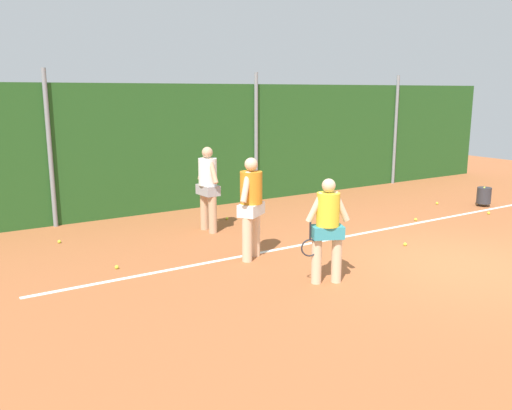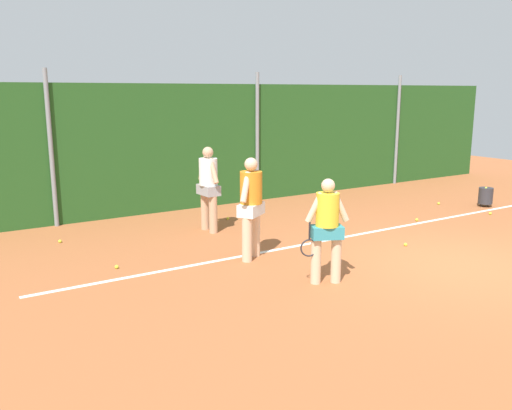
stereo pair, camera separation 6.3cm
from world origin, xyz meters
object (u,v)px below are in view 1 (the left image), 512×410
at_px(player_backcourt_far, 208,184).
at_px(tennis_ball_3, 489,213).
at_px(ball_hopper, 484,195).
at_px(tennis_ball_0, 117,267).
at_px(player_foreground_near, 327,225).
at_px(tennis_ball_1, 437,203).
at_px(tennis_ball_6, 59,242).
at_px(tennis_ball_5, 405,244).
at_px(player_midcourt, 251,203).
at_px(tennis_ball_4, 416,219).
at_px(tennis_ball_2, 227,218).

distance_m(player_backcourt_far, tennis_ball_3, 7.01).
height_order(ball_hopper, tennis_ball_0, ball_hopper).
bearing_deg(ball_hopper, player_backcourt_far, 167.56).
bearing_deg(ball_hopper, tennis_ball_0, 178.84).
bearing_deg(player_foreground_near, tennis_ball_1, -130.66).
relative_size(player_backcourt_far, tennis_ball_6, 27.65).
bearing_deg(player_backcourt_far, tennis_ball_3, 68.34).
distance_m(player_backcourt_far, tennis_ball_5, 4.23).
xyz_separation_m(tennis_ball_3, tennis_ball_5, (-3.84, -0.81, 0.00)).
relative_size(tennis_ball_0, tennis_ball_6, 1.00).
bearing_deg(player_midcourt, tennis_ball_1, -22.62).
xyz_separation_m(tennis_ball_4, tennis_ball_5, (-1.79, -1.31, 0.00)).
bearing_deg(tennis_ball_5, tennis_ball_3, 11.87).
xyz_separation_m(player_midcourt, ball_hopper, (7.53, 0.53, -0.74)).
height_order(player_foreground_near, tennis_ball_3, player_foreground_near).
relative_size(tennis_ball_2, tennis_ball_5, 1.00).
xyz_separation_m(player_foreground_near, tennis_ball_2, (0.75, 4.51, -0.90)).
xyz_separation_m(player_foreground_near, tennis_ball_6, (-3.05, 4.58, -0.90)).
relative_size(player_foreground_near, tennis_ball_1, 25.27).
xyz_separation_m(tennis_ball_0, tennis_ball_3, (9.06, -0.86, 0.00)).
height_order(player_foreground_near, tennis_ball_6, player_foreground_near).
bearing_deg(tennis_ball_1, tennis_ball_2, 165.13).
distance_m(player_midcourt, tennis_ball_3, 6.88).
relative_size(ball_hopper, tennis_ball_0, 7.78).
distance_m(ball_hopper, tennis_ball_6, 10.52).
height_order(tennis_ball_1, tennis_ball_2, same).
bearing_deg(tennis_ball_5, player_foreground_near, -164.08).
relative_size(player_foreground_near, player_midcourt, 0.91).
height_order(tennis_ball_0, tennis_ball_2, same).
bearing_deg(tennis_ball_2, player_foreground_near, -99.44).
height_order(tennis_ball_4, tennis_ball_6, same).
relative_size(player_midcourt, player_backcourt_far, 1.01).
xyz_separation_m(ball_hopper, tennis_ball_2, (-6.45, 2.29, -0.26)).
bearing_deg(tennis_ball_2, tennis_ball_0, -147.94).
height_order(tennis_ball_0, tennis_ball_3, same).
bearing_deg(player_backcourt_far, player_foreground_near, -1.21).
xyz_separation_m(ball_hopper, tennis_ball_6, (-10.25, 2.36, -0.26)).
xyz_separation_m(tennis_ball_0, tennis_ball_1, (8.95, 0.60, 0.00)).
height_order(player_midcourt, tennis_ball_0, player_midcourt).
relative_size(ball_hopper, tennis_ball_3, 7.78).
bearing_deg(tennis_ball_3, player_backcourt_far, 160.90).
height_order(player_foreground_near, tennis_ball_4, player_foreground_near).
distance_m(player_foreground_near, tennis_ball_2, 4.66).
relative_size(player_backcourt_far, tennis_ball_3, 27.65).
relative_size(tennis_ball_1, tennis_ball_2, 1.00).
xyz_separation_m(player_midcourt, tennis_ball_6, (-2.71, 2.89, -1.00)).
distance_m(tennis_ball_4, tennis_ball_6, 7.89).
relative_size(ball_hopper, tennis_ball_1, 7.78).
relative_size(tennis_ball_0, tennis_ball_4, 1.00).
bearing_deg(tennis_ball_5, tennis_ball_0, 162.25).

